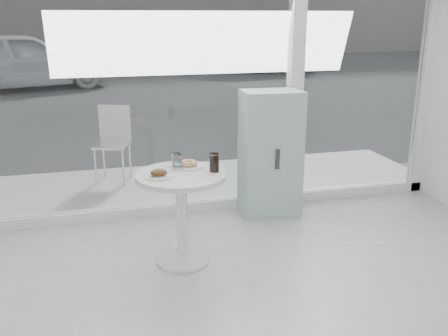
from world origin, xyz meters
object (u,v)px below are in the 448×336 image
object	(u,v)px
car_white	(21,60)
car_silver	(251,50)
cola_glass	(214,163)
patio_chair	(113,138)
water_tumbler_a	(176,160)
plate_donut	(189,165)
water_tumbler_b	(177,162)
main_table	(181,200)
plate_fritter	(159,174)
mint_cabinet	(270,154)

from	to	relation	value
car_white	car_silver	xyz separation A→B (m)	(7.50, 2.80, -0.03)
cola_glass	patio_chair	bearing A→B (deg)	107.05
car_silver	water_tumbler_a	xyz separation A→B (m)	(-5.06, -13.74, 0.05)
patio_chair	plate_donut	bearing A→B (deg)	-57.53
patio_chair	water_tumbler_b	world-z (taller)	patio_chair
water_tumbler_a	car_silver	bearing A→B (deg)	69.79
car_white	plate_donut	distance (m)	11.28
car_silver	water_tumbler_b	size ratio (longest dim) A/B	38.86
main_table	plate_fritter	bearing A→B (deg)	-162.06
patio_chair	cola_glass	bearing A→B (deg)	-54.39
main_table	car_silver	bearing A→B (deg)	70.07
water_tumbler_a	cola_glass	xyz separation A→B (m)	(0.27, -0.23, 0.02)
main_table	patio_chair	world-z (taller)	patio_chair
patio_chair	car_silver	size ratio (longest dim) A/B	0.19
water_tumbler_a	water_tumbler_b	world-z (taller)	water_tumbler_b
car_silver	patio_chair	bearing A→B (deg)	173.36
water_tumbler_a	cola_glass	world-z (taller)	cola_glass
main_table	cola_glass	bearing A→B (deg)	-3.36
main_table	plate_fritter	size ratio (longest dim) A/B	3.58
patio_chair	water_tumbler_a	world-z (taller)	patio_chair
patio_chair	plate_fritter	size ratio (longest dim) A/B	4.14
mint_cabinet	car_silver	size ratio (longest dim) A/B	0.27
plate_donut	water_tumbler_b	xyz separation A→B (m)	(-0.09, -0.01, 0.03)
mint_cabinet	water_tumbler_a	bearing A→B (deg)	-146.71
main_table	cola_glass	size ratio (longest dim) A/B	5.22
water_tumbler_b	water_tumbler_a	bearing A→B (deg)	92.06
plate_donut	water_tumbler_b	world-z (taller)	water_tumbler_b
plate_donut	water_tumbler_b	bearing A→B (deg)	-174.26
plate_fritter	water_tumbler_a	world-z (taller)	water_tumbler_a
car_silver	water_tumbler_a	size ratio (longest dim) A/B	41.39
plate_donut	plate_fritter	bearing A→B (deg)	-142.05
patio_chair	plate_donut	world-z (taller)	patio_chair
plate_fritter	cola_glass	bearing A→B (deg)	5.31
main_table	patio_chair	xyz separation A→B (m)	(-0.43, 2.25, 0.01)
plate_fritter	car_silver	bearing A→B (deg)	69.51
main_table	car_white	world-z (taller)	car_white
patio_chair	cola_glass	xyz separation A→B (m)	(0.69, -2.26, 0.28)
car_white	plate_donut	xyz separation A→B (m)	(2.54, -10.99, -0.00)
main_table	water_tumbler_b	xyz separation A→B (m)	(0.00, 0.14, 0.27)
car_white	water_tumbler_b	bearing A→B (deg)	174.13
plate_fritter	cola_glass	xyz separation A→B (m)	(0.44, 0.04, 0.04)
car_white	water_tumbler_a	xyz separation A→B (m)	(2.44, -10.93, 0.03)
main_table	plate_donut	world-z (taller)	plate_donut
main_table	car_silver	size ratio (longest dim) A/B	0.17
patio_chair	cola_glass	size ratio (longest dim) A/B	6.05
mint_cabinet	main_table	bearing A→B (deg)	-139.03
car_white	plate_fritter	xyz separation A→B (m)	(2.27, -11.20, 0.00)
mint_cabinet	plate_fritter	size ratio (longest dim) A/B	5.88
plate_donut	cola_glass	world-z (taller)	cola_glass
water_tumbler_a	cola_glass	size ratio (longest dim) A/B	0.76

